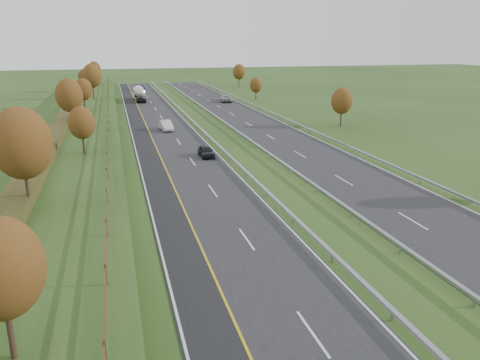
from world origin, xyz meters
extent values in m
plane|color=#264217|center=(8.00, 55.00, 0.00)|extent=(400.00, 400.00, 0.00)
cube|color=black|center=(0.00, 60.00, 0.02)|extent=(10.50, 200.00, 0.04)
cube|color=black|center=(16.50, 60.00, 0.02)|extent=(10.50, 200.00, 0.04)
cube|color=black|center=(-3.75, 60.00, 0.02)|extent=(3.00, 200.00, 0.04)
cube|color=silver|center=(-5.05, 60.00, 0.05)|extent=(0.15, 200.00, 0.01)
cube|color=gold|center=(-2.25, 60.00, 0.05)|extent=(0.15, 200.00, 0.01)
cube|color=silver|center=(5.05, 60.00, 0.05)|extent=(0.15, 200.00, 0.01)
cube|color=silver|center=(11.45, 60.00, 0.05)|extent=(0.15, 200.00, 0.01)
cube|color=silver|center=(21.55, 60.00, 0.05)|extent=(0.15, 200.00, 0.01)
cube|color=silver|center=(1.25, 11.00, 0.05)|extent=(0.15, 4.00, 0.01)
cube|color=silver|center=(1.25, 23.00, 0.05)|extent=(0.15, 4.00, 0.01)
cube|color=silver|center=(15.25, 23.00, 0.05)|extent=(0.15, 4.00, 0.01)
cube|color=silver|center=(1.25, 35.00, 0.05)|extent=(0.15, 4.00, 0.01)
cube|color=silver|center=(15.25, 35.00, 0.05)|extent=(0.15, 4.00, 0.01)
cube|color=silver|center=(1.25, 47.00, 0.05)|extent=(0.15, 4.00, 0.01)
cube|color=silver|center=(15.25, 47.00, 0.05)|extent=(0.15, 4.00, 0.01)
cube|color=silver|center=(1.25, 59.00, 0.05)|extent=(0.15, 4.00, 0.01)
cube|color=silver|center=(15.25, 59.00, 0.05)|extent=(0.15, 4.00, 0.01)
cube|color=silver|center=(1.25, 71.00, 0.05)|extent=(0.15, 4.00, 0.01)
cube|color=silver|center=(15.25, 71.00, 0.05)|extent=(0.15, 4.00, 0.01)
cube|color=silver|center=(1.25, 83.00, 0.05)|extent=(0.15, 4.00, 0.01)
cube|color=silver|center=(15.25, 83.00, 0.05)|extent=(0.15, 4.00, 0.01)
cube|color=silver|center=(1.25, 95.00, 0.05)|extent=(0.15, 4.00, 0.01)
cube|color=silver|center=(15.25, 95.00, 0.05)|extent=(0.15, 4.00, 0.01)
cube|color=silver|center=(1.25, 107.00, 0.05)|extent=(0.15, 4.00, 0.01)
cube|color=silver|center=(15.25, 107.00, 0.05)|extent=(0.15, 4.00, 0.01)
cube|color=silver|center=(1.25, 119.00, 0.05)|extent=(0.15, 4.00, 0.01)
cube|color=silver|center=(15.25, 119.00, 0.05)|extent=(0.15, 4.00, 0.01)
cube|color=silver|center=(1.25, 131.00, 0.05)|extent=(0.15, 4.00, 0.01)
cube|color=silver|center=(15.25, 131.00, 0.05)|extent=(0.15, 4.00, 0.01)
cube|color=silver|center=(1.25, 143.00, 0.05)|extent=(0.15, 4.00, 0.01)
cube|color=silver|center=(15.25, 143.00, 0.05)|extent=(0.15, 4.00, 0.01)
cube|color=silver|center=(1.25, 155.00, 0.05)|extent=(0.15, 4.00, 0.01)
cube|color=silver|center=(15.25, 155.00, 0.05)|extent=(0.15, 4.00, 0.01)
cube|color=#264217|center=(-13.00, 60.00, 1.00)|extent=(12.00, 200.00, 2.00)
cube|color=#2E3214|center=(-15.00, 60.00, 2.55)|extent=(2.20, 180.00, 1.10)
cube|color=#422B19|center=(-8.50, 60.00, 2.55)|extent=(0.08, 184.00, 0.10)
cube|color=#422B19|center=(-8.50, 60.00, 2.95)|extent=(0.08, 184.00, 0.10)
cube|color=#422B19|center=(-8.50, 8.50, 2.60)|extent=(0.12, 0.12, 1.20)
cube|color=#422B19|center=(-8.50, 15.00, 2.60)|extent=(0.12, 0.12, 1.20)
cube|color=#422B19|center=(-8.50, 21.50, 2.60)|extent=(0.12, 0.12, 1.20)
cube|color=#422B19|center=(-8.50, 28.00, 2.60)|extent=(0.12, 0.12, 1.20)
cube|color=#422B19|center=(-8.50, 34.50, 2.60)|extent=(0.12, 0.12, 1.20)
cube|color=#422B19|center=(-8.50, 41.00, 2.60)|extent=(0.12, 0.12, 1.20)
cube|color=#422B19|center=(-8.50, 47.50, 2.60)|extent=(0.12, 0.12, 1.20)
cube|color=#422B19|center=(-8.50, 54.00, 2.60)|extent=(0.12, 0.12, 1.20)
cube|color=#422B19|center=(-8.50, 60.50, 2.60)|extent=(0.12, 0.12, 1.20)
cube|color=#422B19|center=(-8.50, 67.00, 2.60)|extent=(0.12, 0.12, 1.20)
cube|color=#422B19|center=(-8.50, 73.50, 2.60)|extent=(0.12, 0.12, 1.20)
cube|color=#422B19|center=(-8.50, 80.00, 2.60)|extent=(0.12, 0.12, 1.20)
cube|color=#422B19|center=(-8.50, 86.50, 2.60)|extent=(0.12, 0.12, 1.20)
cube|color=#422B19|center=(-8.50, 93.00, 2.60)|extent=(0.12, 0.12, 1.20)
cube|color=#422B19|center=(-8.50, 99.50, 2.60)|extent=(0.12, 0.12, 1.20)
cube|color=#422B19|center=(-8.50, 106.00, 2.60)|extent=(0.12, 0.12, 1.20)
cube|color=#422B19|center=(-8.50, 112.50, 2.60)|extent=(0.12, 0.12, 1.20)
cube|color=#422B19|center=(-8.50, 119.00, 2.60)|extent=(0.12, 0.12, 1.20)
cube|color=#422B19|center=(-8.50, 125.50, 2.60)|extent=(0.12, 0.12, 1.20)
cube|color=#422B19|center=(-8.50, 132.00, 2.60)|extent=(0.12, 0.12, 1.20)
cube|color=#422B19|center=(-8.50, 138.50, 2.60)|extent=(0.12, 0.12, 1.20)
cube|color=#422B19|center=(-8.50, 145.00, 2.60)|extent=(0.12, 0.12, 1.20)
cube|color=#422B19|center=(-8.50, 151.50, 2.60)|extent=(0.12, 0.12, 1.20)
cube|color=#92949A|center=(5.70, 60.00, 0.62)|extent=(0.32, 200.00, 0.18)
cube|color=#92949A|center=(5.70, 11.00, 0.28)|extent=(0.10, 0.14, 0.56)
cube|color=#92949A|center=(5.70, 18.00, 0.28)|extent=(0.10, 0.14, 0.56)
cube|color=#92949A|center=(5.70, 25.00, 0.28)|extent=(0.10, 0.14, 0.56)
cube|color=#92949A|center=(5.70, 32.00, 0.28)|extent=(0.10, 0.14, 0.56)
cube|color=#92949A|center=(5.70, 39.00, 0.28)|extent=(0.10, 0.14, 0.56)
cube|color=#92949A|center=(5.70, 46.00, 0.28)|extent=(0.10, 0.14, 0.56)
cube|color=#92949A|center=(5.70, 53.00, 0.28)|extent=(0.10, 0.14, 0.56)
cube|color=#92949A|center=(5.70, 60.00, 0.28)|extent=(0.10, 0.14, 0.56)
cube|color=#92949A|center=(5.70, 67.00, 0.28)|extent=(0.10, 0.14, 0.56)
cube|color=#92949A|center=(5.70, 74.00, 0.28)|extent=(0.10, 0.14, 0.56)
cube|color=#92949A|center=(5.70, 81.00, 0.28)|extent=(0.10, 0.14, 0.56)
cube|color=#92949A|center=(5.70, 88.00, 0.28)|extent=(0.10, 0.14, 0.56)
cube|color=#92949A|center=(5.70, 95.00, 0.28)|extent=(0.10, 0.14, 0.56)
cube|color=#92949A|center=(5.70, 102.00, 0.28)|extent=(0.10, 0.14, 0.56)
cube|color=#92949A|center=(5.70, 109.00, 0.28)|extent=(0.10, 0.14, 0.56)
cube|color=#92949A|center=(5.70, 116.00, 0.28)|extent=(0.10, 0.14, 0.56)
cube|color=#92949A|center=(5.70, 123.00, 0.28)|extent=(0.10, 0.14, 0.56)
cube|color=#92949A|center=(5.70, 130.00, 0.28)|extent=(0.10, 0.14, 0.56)
cube|color=#92949A|center=(5.70, 137.00, 0.28)|extent=(0.10, 0.14, 0.56)
cube|color=#92949A|center=(5.70, 144.00, 0.28)|extent=(0.10, 0.14, 0.56)
cube|color=#92949A|center=(5.70, 151.00, 0.28)|extent=(0.10, 0.14, 0.56)
cube|color=#92949A|center=(5.70, 158.00, 0.28)|extent=(0.10, 0.14, 0.56)
cube|color=#92949A|center=(10.80, 60.00, 0.62)|extent=(0.32, 200.00, 0.18)
cube|color=#92949A|center=(10.80, 11.00, 0.28)|extent=(0.10, 0.14, 0.56)
cube|color=#92949A|center=(10.80, 18.00, 0.28)|extent=(0.10, 0.14, 0.56)
cube|color=#92949A|center=(10.80, 25.00, 0.28)|extent=(0.10, 0.14, 0.56)
cube|color=#92949A|center=(10.80, 32.00, 0.28)|extent=(0.10, 0.14, 0.56)
cube|color=#92949A|center=(10.80, 39.00, 0.28)|extent=(0.10, 0.14, 0.56)
cube|color=#92949A|center=(10.80, 46.00, 0.28)|extent=(0.10, 0.14, 0.56)
cube|color=#92949A|center=(10.80, 53.00, 0.28)|extent=(0.10, 0.14, 0.56)
cube|color=#92949A|center=(10.80, 60.00, 0.28)|extent=(0.10, 0.14, 0.56)
cube|color=#92949A|center=(10.80, 67.00, 0.28)|extent=(0.10, 0.14, 0.56)
cube|color=#92949A|center=(10.80, 74.00, 0.28)|extent=(0.10, 0.14, 0.56)
cube|color=#92949A|center=(10.80, 81.00, 0.28)|extent=(0.10, 0.14, 0.56)
cube|color=#92949A|center=(10.80, 88.00, 0.28)|extent=(0.10, 0.14, 0.56)
cube|color=#92949A|center=(10.80, 95.00, 0.28)|extent=(0.10, 0.14, 0.56)
cube|color=#92949A|center=(10.80, 102.00, 0.28)|extent=(0.10, 0.14, 0.56)
cube|color=#92949A|center=(10.80, 109.00, 0.28)|extent=(0.10, 0.14, 0.56)
cube|color=#92949A|center=(10.80, 116.00, 0.28)|extent=(0.10, 0.14, 0.56)
cube|color=#92949A|center=(10.80, 123.00, 0.28)|extent=(0.10, 0.14, 0.56)
cube|color=#92949A|center=(10.80, 130.00, 0.28)|extent=(0.10, 0.14, 0.56)
cube|color=#92949A|center=(10.80, 137.00, 0.28)|extent=(0.10, 0.14, 0.56)
cube|color=#92949A|center=(10.80, 144.00, 0.28)|extent=(0.10, 0.14, 0.56)
cube|color=#92949A|center=(10.80, 151.00, 0.28)|extent=(0.10, 0.14, 0.56)
cube|color=#92949A|center=(10.80, 158.00, 0.28)|extent=(0.10, 0.14, 0.56)
cube|color=#92949A|center=(22.30, 60.00, 0.62)|extent=(0.32, 200.00, 0.18)
cube|color=#92949A|center=(22.30, 32.00, 0.28)|extent=(0.10, 0.14, 0.56)
cube|color=#92949A|center=(22.30, 46.00, 0.28)|extent=(0.10, 0.14, 0.56)
cube|color=#92949A|center=(22.30, 60.00, 0.28)|extent=(0.10, 0.14, 0.56)
cube|color=#92949A|center=(22.30, 74.00, 0.28)|extent=(0.10, 0.14, 0.56)
cube|color=#92949A|center=(22.30, 88.00, 0.28)|extent=(0.10, 0.14, 0.56)
cube|color=#92949A|center=(22.30, 102.00, 0.28)|extent=(0.10, 0.14, 0.56)
cube|color=#92949A|center=(22.30, 116.00, 0.28)|extent=(0.10, 0.14, 0.56)
cube|color=#92949A|center=(22.30, 130.00, 0.28)|extent=(0.10, 0.14, 0.56)
cube|color=#92949A|center=(22.30, 144.00, 0.28)|extent=(0.10, 0.14, 0.56)
cube|color=#92949A|center=(22.30, 158.00, 0.28)|extent=(0.10, 0.14, 0.56)
cylinder|color=#2D2116|center=(-12.00, 10.00, 3.21)|extent=(0.24, 0.24, 2.43)
ellipsoid|color=#4D2C10|center=(-12.00, 10.00, 5.89)|extent=(3.24, 3.24, 4.05)
cylinder|color=#2D2116|center=(-14.00, 28.00, 3.58)|extent=(0.24, 0.24, 3.15)
ellipsoid|color=#4D2C10|center=(-14.00, 28.00, 7.04)|extent=(4.20, 4.20, 5.25)
cylinder|color=#2D2116|center=(-11.00, 46.00, 3.08)|extent=(0.24, 0.24, 2.16)
ellipsoid|color=#4D2C10|center=(-11.00, 46.00, 5.46)|extent=(2.88, 2.88, 3.60)
cylinder|color=#2D2116|center=(-13.50, 64.00, 3.44)|extent=(0.24, 0.24, 2.88)
ellipsoid|color=#4D2C10|center=(-13.50, 64.00, 6.61)|extent=(3.84, 3.84, 4.80)
cylinder|color=#2D2116|center=(-12.50, 82.00, 3.17)|extent=(0.24, 0.24, 2.34)
ellipsoid|color=#4D2C10|center=(-12.50, 82.00, 5.74)|extent=(3.12, 3.12, 3.90)
cylinder|color=#2D2116|center=(-11.50, 100.00, 3.53)|extent=(0.24, 0.24, 3.06)
ellipsoid|color=#4D2C10|center=(-11.50, 100.00, 6.90)|extent=(4.08, 4.08, 5.10)
cylinder|color=#2D2116|center=(-14.00, 118.00, 3.12)|extent=(0.24, 0.24, 2.25)
ellipsoid|color=#4D2C10|center=(-14.00, 118.00, 5.60)|extent=(3.00, 3.00, 3.75)
cylinder|color=#2D2116|center=(-12.00, 136.00, 3.35)|extent=(0.24, 0.24, 2.70)
ellipsoid|color=#4D2C10|center=(-12.00, 136.00, 6.32)|extent=(3.60, 3.60, 4.50)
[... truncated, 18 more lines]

